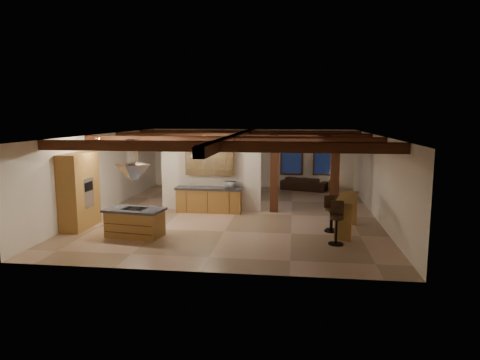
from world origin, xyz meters
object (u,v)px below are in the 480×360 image
Objects in this scene: dining_table at (228,191)px; bar_counter at (347,208)px; sofa at (304,184)px; kitchen_island at (135,222)px.

bar_counter is (4.44, -4.68, 0.40)m from dining_table.
sofa is 0.99× the size of bar_counter.
sofa is at bearing 59.15° from kitchen_island.
dining_table is at bearing 57.54° from sofa.
bar_counter reaches higher than kitchen_island.
kitchen_island is at bearing -168.64° from bar_counter.
dining_table is at bearing 72.42° from kitchen_island.
kitchen_island is 0.85× the size of sofa.
bar_counter is at bearing 116.56° from sofa.
kitchen_island is 6.24m from dining_table.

